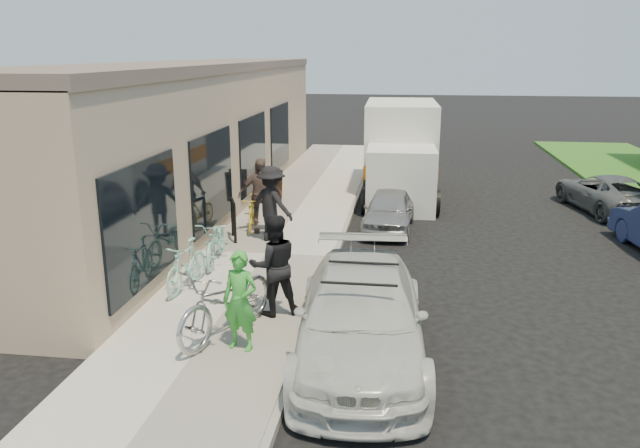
{
  "coord_description": "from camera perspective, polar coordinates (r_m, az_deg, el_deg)",
  "views": [
    {
      "loc": [
        1.05,
        -10.0,
        4.51
      ],
      "look_at": [
        -0.68,
        2.38,
        1.05
      ],
      "focal_mm": 35.0,
      "sensor_mm": 36.0,
      "label": 1
    }
  ],
  "objects": [
    {
      "name": "sedan_white",
      "position": [
        9.47,
        3.75,
        -8.42
      ],
      "size": [
        2.2,
        4.81,
        1.4
      ],
      "rotation": [
        0.0,
        0.0,
        0.06
      ],
      "color": "silver",
      "rests_on": "ground"
    },
    {
      "name": "cruiser_bike_a",
      "position": [
        12.07,
        -12.13,
        -3.7
      ],
      "size": [
        0.65,
        1.6,
        0.93
      ],
      "primitive_type": "imported",
      "rotation": [
        0.0,
        0.0,
        -0.14
      ],
      "color": "#8BD0BC",
      "rests_on": "sidewalk"
    },
    {
      "name": "bike_rack",
      "position": [
        15.01,
        -7.92,
        0.76
      ],
      "size": [
        0.29,
        0.65,
        0.97
      ],
      "rotation": [
        0.0,
        0.0,
        0.36
      ],
      "color": "black",
      "rests_on": "sidewalk"
    },
    {
      "name": "ground",
      "position": [
        11.02,
        1.81,
        -8.69
      ],
      "size": [
        120.0,
        120.0,
        0.0
      ],
      "primitive_type": "plane",
      "color": "black",
      "rests_on": "ground"
    },
    {
      "name": "curb",
      "position": [
        13.82,
        1.3,
        -3.29
      ],
      "size": [
        0.12,
        34.0,
        0.13
      ],
      "primitive_type": "cube",
      "color": "gray",
      "rests_on": "ground"
    },
    {
      "name": "far_car_gray",
      "position": [
        20.07,
        24.73,
        2.62
      ],
      "size": [
        2.54,
        4.15,
        1.07
      ],
      "primitive_type": "imported",
      "rotation": [
        0.0,
        0.0,
        3.35
      ],
      "color": "#4F5153",
      "rests_on": "ground"
    },
    {
      "name": "sidewalk",
      "position": [
        14.07,
        -4.98,
        -2.96
      ],
      "size": [
        3.0,
        34.0,
        0.15
      ],
      "primitive_type": "cube",
      "color": "beige",
      "rests_on": "ground"
    },
    {
      "name": "woman_rider",
      "position": [
        9.45,
        -7.31,
        -6.99
      ],
      "size": [
        0.63,
        0.49,
        1.54
      ],
      "primitive_type": "imported",
      "rotation": [
        0.0,
        0.0,
        -0.24
      ],
      "color": "green",
      "rests_on": "sidewalk"
    },
    {
      "name": "man_standing",
      "position": [
        10.59,
        -4.25,
        -3.77
      ],
      "size": [
        1.05,
        0.95,
        1.76
      ],
      "primitive_type": "imported",
      "rotation": [
        0.0,
        0.0,
        3.56
      ],
      "color": "black",
      "rests_on": "sidewalk"
    },
    {
      "name": "moving_truck",
      "position": [
        20.52,
        7.35,
        6.35
      ],
      "size": [
        2.39,
        6.02,
        2.93
      ],
      "rotation": [
        0.0,
        0.0,
        0.03
      ],
      "color": "silver",
      "rests_on": "ground"
    },
    {
      "name": "cruiser_bike_b",
      "position": [
        13.46,
        -9.49,
        -1.51
      ],
      "size": [
        0.86,
        1.89,
        0.96
      ],
      "primitive_type": "imported",
      "rotation": [
        0.0,
        0.0,
        0.12
      ],
      "color": "#8BD0BC",
      "rests_on": "sidewalk"
    },
    {
      "name": "sedan_silver",
      "position": [
        16.35,
        6.31,
        1.25
      ],
      "size": [
        1.4,
        3.12,
        1.04
      ],
      "primitive_type": "imported",
      "rotation": [
        0.0,
        0.0,
        -0.06
      ],
      "color": "gray",
      "rests_on": "ground"
    },
    {
      "name": "bystander_a",
      "position": [
        14.72,
        -4.45,
        1.84
      ],
      "size": [
        1.35,
        1.15,
        1.81
      ],
      "primitive_type": "imported",
      "rotation": [
        0.0,
        0.0,
        2.64
      ],
      "color": "black",
      "rests_on": "sidewalk"
    },
    {
      "name": "tandem_bike",
      "position": [
        9.96,
        -8.48,
        -6.91
      ],
      "size": [
        1.58,
        2.39,
        1.19
      ],
      "primitive_type": "imported",
      "rotation": [
        0.0,
        0.0,
        -0.39
      ],
      "color": "#B0B0B2",
      "rests_on": "sidewalk"
    },
    {
      "name": "bystander_b",
      "position": [
        15.54,
        -5.49,
        2.64
      ],
      "size": [
        1.18,
        0.8,
        1.86
      ],
      "primitive_type": "imported",
      "rotation": [
        0.0,
        0.0,
        0.35
      ],
      "color": "brown",
      "rests_on": "sidewalk"
    },
    {
      "name": "cruiser_bike_c",
      "position": [
        15.82,
        -6.27,
        1.03
      ],
      "size": [
        0.64,
        1.51,
        0.88
      ],
      "primitive_type": "imported",
      "rotation": [
        0.0,
        0.0,
        0.16
      ],
      "color": "gold",
      "rests_on": "sidewalk"
    },
    {
      "name": "sandwich_board",
      "position": [
        18.68,
        -4.47,
        3.42
      ],
      "size": [
        0.6,
        0.6,
        0.93
      ],
      "rotation": [
        0.0,
        0.0,
        -0.06
      ],
      "color": "black",
      "rests_on": "sidewalk"
    },
    {
      "name": "storefront",
      "position": [
        19.21,
        -11.34,
        8.03
      ],
      "size": [
        3.6,
        20.0,
        4.22
      ],
      "color": "tan",
      "rests_on": "ground"
    }
  ]
}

